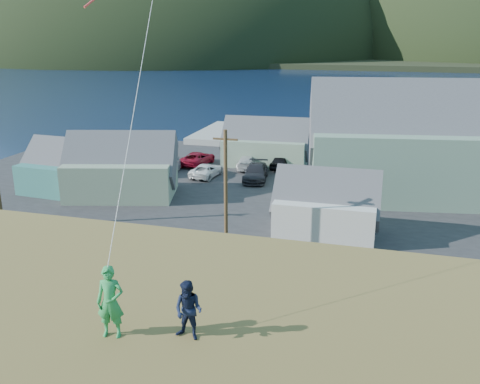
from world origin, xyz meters
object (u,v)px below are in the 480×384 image
at_px(shed_teal, 65,168).
at_px(shed_white, 326,206).
at_px(wharf, 294,137).
at_px(kite_flyer_green, 110,302).
at_px(shed_palegreen_near, 121,168).
at_px(shed_palegreen_far, 266,143).
at_px(kite_flyer_navy, 188,310).

xyz_separation_m(shed_teal, shed_white, (23.95, -4.39, 0.04)).
distance_m(wharf, shed_white, 34.58).
bearing_deg(kite_flyer_green, shed_teal, 114.61).
xyz_separation_m(shed_teal, shed_palegreen_near, (5.47, 0.21, 0.38)).
bearing_deg(kite_flyer_green, shed_white, 74.45).
height_order(shed_white, kite_flyer_green, kite_flyer_green).
bearing_deg(shed_teal, shed_palegreen_near, 6.69).
distance_m(wharf, shed_palegreen_far, 14.24).
bearing_deg(wharf, shed_teal, -118.15).
bearing_deg(shed_teal, shed_white, -5.93).
height_order(wharf, kite_flyer_navy, kite_flyer_navy).
bearing_deg(shed_white, kite_flyer_green, -95.31).
bearing_deg(wharf, kite_flyer_navy, -82.25).
relative_size(shed_white, kite_flyer_navy, 5.10).
xyz_separation_m(shed_palegreen_near, shed_palegreen_far, (9.56, 14.80, -0.20)).
xyz_separation_m(shed_palegreen_far, kite_flyer_navy, (8.61, -45.18, 5.51)).
xyz_separation_m(shed_white, kite_flyer_navy, (-0.31, -25.77, 5.65)).
distance_m(wharf, shed_teal, 33.06).
distance_m(shed_palegreen_far, kite_flyer_navy, 46.32).
bearing_deg(shed_white, shed_palegreen_near, 165.31).
relative_size(wharf, shed_teal, 3.26).
relative_size(shed_palegreen_near, shed_white, 1.44).
distance_m(shed_teal, shed_white, 24.35).
xyz_separation_m(shed_palegreen_near, shed_white, (18.48, -4.61, -0.34)).
bearing_deg(shed_palegreen_near, shed_white, -28.98).
distance_m(kite_flyer_green, kite_flyer_navy, 1.85).
xyz_separation_m(shed_palegreen_far, kite_flyer_green, (6.81, -45.58, 5.67)).
bearing_deg(kite_flyer_navy, shed_palegreen_far, 107.72).
bearing_deg(kite_flyer_navy, wharf, 104.68).
height_order(shed_white, shed_palegreen_far, shed_palegreen_far).
relative_size(shed_palegreen_near, kite_flyer_green, 6.02).
distance_m(shed_palegreen_near, kite_flyer_green, 35.28).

